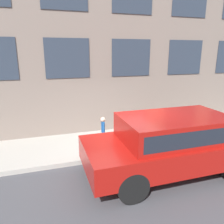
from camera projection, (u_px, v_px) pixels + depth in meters
name	position (u px, v px, depth m)	size (l,w,h in m)	color
ground_plane	(121.00, 159.00, 7.33)	(80.00, 80.00, 0.00)	#47474C
sidewalk	(110.00, 143.00, 8.46)	(2.50, 60.00, 0.15)	#B2ADA3
building_facade	(99.00, 31.00, 8.63)	(0.33, 40.00, 8.54)	gray
fire_hydrant	(121.00, 137.00, 7.85)	(0.36, 0.47, 0.74)	gray
person	(103.00, 129.00, 7.80)	(0.27, 0.18, 1.10)	#232328
parked_truck_red_near	(172.00, 140.00, 6.28)	(2.10, 4.96, 1.74)	black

